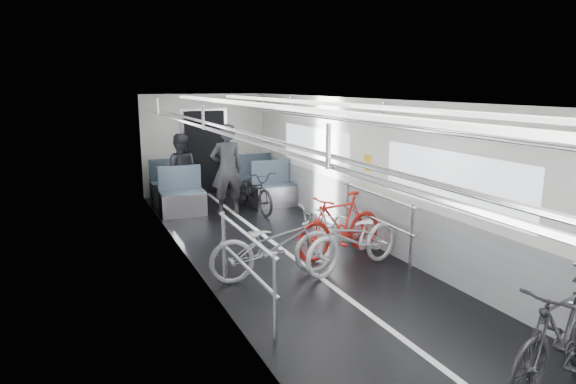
# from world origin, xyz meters

# --- Properties ---
(car_shell) EXTENTS (3.02, 14.01, 2.41)m
(car_shell) POSITION_xyz_m (0.00, 1.78, 1.13)
(car_shell) COLOR black
(car_shell) RESTS_ON ground
(bike_left_far) EXTENTS (1.85, 0.74, 0.95)m
(bike_left_far) POSITION_xyz_m (-0.58, 1.06, 0.48)
(bike_left_far) COLOR #9C9CA0
(bike_left_far) RESTS_ON floor
(bike_right_near) EXTENTS (1.68, 0.82, 0.97)m
(bike_right_near) POSITION_xyz_m (0.77, -2.32, 0.49)
(bike_right_near) COLOR black
(bike_right_near) RESTS_ON floor
(bike_right_mid) EXTENTS (1.87, 1.05, 0.93)m
(bike_right_mid) POSITION_xyz_m (0.58, 0.90, 0.46)
(bike_right_mid) COLOR silver
(bike_right_mid) RESTS_ON floor
(bike_right_far) EXTENTS (1.73, 0.81, 1.01)m
(bike_right_far) POSITION_xyz_m (0.69, 1.50, 0.50)
(bike_right_far) COLOR red
(bike_right_far) RESTS_ON floor
(bike_aisle) EXTENTS (0.78, 1.73, 0.88)m
(bike_aisle) POSITION_xyz_m (0.45, 4.76, 0.44)
(bike_aisle) COLOR black
(bike_aisle) RESTS_ON floor
(person_standing) EXTENTS (0.68, 0.45, 1.85)m
(person_standing) POSITION_xyz_m (-0.11, 4.80, 0.92)
(person_standing) COLOR black
(person_standing) RESTS_ON floor
(person_seated) EXTENTS (0.92, 0.80, 1.60)m
(person_seated) POSITION_xyz_m (-0.89, 5.70, 0.80)
(person_seated) COLOR #27262D
(person_seated) RESTS_ON floor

